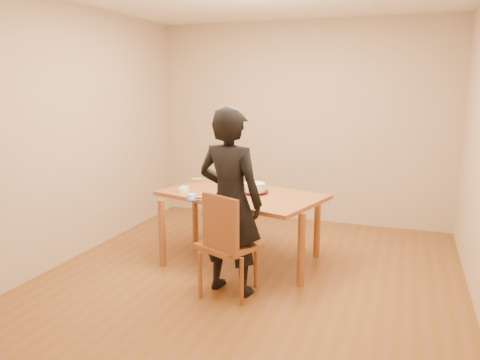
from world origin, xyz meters
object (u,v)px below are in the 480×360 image
(dining_chair, at_px, (228,246))
(cake, at_px, (254,187))
(cake_plate, at_px, (254,192))
(dining_table, at_px, (242,195))
(person, at_px, (230,202))

(dining_chair, height_order, cake, cake)
(cake_plate, distance_m, cake, 0.05)
(dining_table, relative_size, cake_plate, 5.49)
(dining_chair, distance_m, cake, 0.90)
(dining_chair, height_order, cake_plate, cake_plate)
(cake_plate, height_order, person, person)
(cake_plate, relative_size, person, 0.18)
(dining_table, relative_size, person, 0.96)
(cake_plate, xyz_separation_m, person, (0.03, -0.78, 0.08))
(dining_chair, relative_size, person, 0.27)
(dining_table, bearing_deg, person, -62.43)
(dining_chair, distance_m, person, 0.40)
(dining_table, xyz_separation_m, cake, (0.12, 0.05, 0.08))
(cake_plate, distance_m, person, 0.79)
(dining_chair, bearing_deg, dining_table, 126.40)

